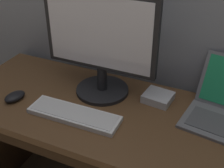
# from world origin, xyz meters

# --- Properties ---
(desk) EXTENTS (1.66, 0.60, 0.74)m
(desk) POSITION_xyz_m (0.00, -0.01, 0.53)
(desk) COLOR brown
(desk) RESTS_ON ground
(external_monitor) EXTENTS (0.53, 0.26, 0.50)m
(external_monitor) POSITION_xyz_m (-0.18, 0.11, 1.00)
(external_monitor) COLOR black
(external_monitor) RESTS_ON desk
(wired_keyboard) EXTENTS (0.41, 0.13, 0.02)m
(wired_keyboard) POSITION_xyz_m (-0.20, -0.11, 0.75)
(wired_keyboard) COLOR white
(wired_keyboard) RESTS_ON desk
(computer_mouse) EXTENTS (0.09, 0.12, 0.04)m
(computer_mouse) POSITION_xyz_m (-0.52, -0.11, 0.76)
(computer_mouse) COLOR black
(computer_mouse) RESTS_ON desk
(external_drive_box) EXTENTS (0.14, 0.13, 0.04)m
(external_drive_box) POSITION_xyz_m (0.09, 0.16, 0.76)
(external_drive_box) COLOR silver
(external_drive_box) RESTS_ON desk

